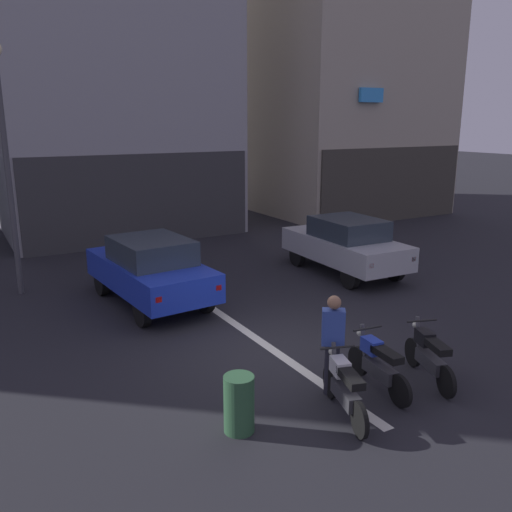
{
  "coord_description": "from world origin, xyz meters",
  "views": [
    {
      "loc": [
        -5.06,
        -7.95,
        4.32
      ],
      "look_at": [
        0.66,
        2.0,
        1.4
      ],
      "focal_mm": 37.46,
      "sensor_mm": 36.0,
      "label": 1
    }
  ],
  "objects_px": {
    "car_silver_parked_kerbside": "(345,244)",
    "motorcycle_blue_row_left_mid": "(378,364)",
    "car_blue_crossing_near": "(150,269)",
    "person_by_motorcycles": "(333,344)",
    "motorcycle_white_row_leftmost": "(344,387)",
    "motorcycle_black_row_centre": "(429,355)",
    "street_lamp": "(5,144)",
    "trash_bin": "(239,404)",
    "car_white_down_street": "(135,211)"
  },
  "relations": [
    {
      "from": "motorcycle_white_row_leftmost",
      "to": "trash_bin",
      "type": "relative_size",
      "value": 1.9
    },
    {
      "from": "motorcycle_white_row_leftmost",
      "to": "person_by_motorcycles",
      "type": "xyz_separation_m",
      "value": [
        0.25,
        0.62,
        0.4
      ]
    },
    {
      "from": "motorcycle_black_row_centre",
      "to": "car_white_down_street",
      "type": "bearing_deg",
      "value": 91.92
    },
    {
      "from": "street_lamp",
      "to": "motorcycle_blue_row_left_mid",
      "type": "distance_m",
      "value": 10.07
    },
    {
      "from": "trash_bin",
      "to": "car_white_down_street",
      "type": "bearing_deg",
      "value": 78.04
    },
    {
      "from": "motorcycle_white_row_leftmost",
      "to": "trash_bin",
      "type": "distance_m",
      "value": 1.62
    },
    {
      "from": "motorcycle_white_row_leftmost",
      "to": "motorcycle_blue_row_left_mid",
      "type": "bearing_deg",
      "value": 19.39
    },
    {
      "from": "street_lamp",
      "to": "motorcycle_white_row_leftmost",
      "type": "relative_size",
      "value": 3.78
    },
    {
      "from": "motorcycle_white_row_leftmost",
      "to": "motorcycle_blue_row_left_mid",
      "type": "height_order",
      "value": "same"
    },
    {
      "from": "motorcycle_black_row_centre",
      "to": "motorcycle_white_row_leftmost",
      "type": "bearing_deg",
      "value": -175.22
    },
    {
      "from": "car_silver_parked_kerbside",
      "to": "motorcycle_black_row_centre",
      "type": "relative_size",
      "value": 2.6
    },
    {
      "from": "street_lamp",
      "to": "trash_bin",
      "type": "height_order",
      "value": "street_lamp"
    },
    {
      "from": "car_silver_parked_kerbside",
      "to": "motorcycle_blue_row_left_mid",
      "type": "relative_size",
      "value": 2.5
    },
    {
      "from": "car_blue_crossing_near",
      "to": "motorcycle_white_row_leftmost",
      "type": "xyz_separation_m",
      "value": [
        0.81,
        -6.3,
        -0.43
      ]
    },
    {
      "from": "car_blue_crossing_near",
      "to": "car_silver_parked_kerbside",
      "type": "xyz_separation_m",
      "value": [
        5.75,
        -0.24,
        0.0
      ]
    },
    {
      "from": "motorcycle_blue_row_left_mid",
      "to": "person_by_motorcycles",
      "type": "relative_size",
      "value": 1.0
    },
    {
      "from": "motorcycle_white_row_leftmost",
      "to": "motorcycle_black_row_centre",
      "type": "relative_size",
      "value": 1.01
    },
    {
      "from": "person_by_motorcycles",
      "to": "motorcycle_black_row_centre",
      "type": "bearing_deg",
      "value": -15.0
    },
    {
      "from": "car_silver_parked_kerbside",
      "to": "motorcycle_black_row_centre",
      "type": "height_order",
      "value": "car_silver_parked_kerbside"
    },
    {
      "from": "street_lamp",
      "to": "person_by_motorcycles",
      "type": "distance_m",
      "value": 9.4
    },
    {
      "from": "car_silver_parked_kerbside",
      "to": "motorcycle_blue_row_left_mid",
      "type": "height_order",
      "value": "car_silver_parked_kerbside"
    },
    {
      "from": "motorcycle_white_row_leftmost",
      "to": "motorcycle_blue_row_left_mid",
      "type": "xyz_separation_m",
      "value": [
        0.98,
        0.34,
        0.0
      ]
    },
    {
      "from": "car_silver_parked_kerbside",
      "to": "trash_bin",
      "type": "xyz_separation_m",
      "value": [
        -6.5,
        -5.66,
        -0.46
      ]
    },
    {
      "from": "car_blue_crossing_near",
      "to": "trash_bin",
      "type": "bearing_deg",
      "value": -97.28
    },
    {
      "from": "car_silver_parked_kerbside",
      "to": "trash_bin",
      "type": "distance_m",
      "value": 8.63
    },
    {
      "from": "trash_bin",
      "to": "motorcycle_blue_row_left_mid",
      "type": "bearing_deg",
      "value": -1.43
    },
    {
      "from": "car_white_down_street",
      "to": "motorcycle_black_row_centre",
      "type": "distance_m",
      "value": 14.6
    },
    {
      "from": "car_white_down_street",
      "to": "street_lamp",
      "type": "height_order",
      "value": "street_lamp"
    },
    {
      "from": "motorcycle_blue_row_left_mid",
      "to": "trash_bin",
      "type": "height_order",
      "value": "motorcycle_blue_row_left_mid"
    },
    {
      "from": "car_silver_parked_kerbside",
      "to": "car_blue_crossing_near",
      "type": "bearing_deg",
      "value": 177.65
    },
    {
      "from": "street_lamp",
      "to": "motorcycle_white_row_leftmost",
      "type": "distance_m",
      "value": 9.98
    },
    {
      "from": "car_silver_parked_kerbside",
      "to": "person_by_motorcycles",
      "type": "distance_m",
      "value": 7.18
    },
    {
      "from": "car_white_down_street",
      "to": "street_lamp",
      "type": "distance_m",
      "value": 8.28
    },
    {
      "from": "car_silver_parked_kerbside",
      "to": "motorcycle_black_row_centre",
      "type": "xyz_separation_m",
      "value": [
        -2.97,
        -5.9,
        -0.43
      ]
    },
    {
      "from": "motorcycle_blue_row_left_mid",
      "to": "motorcycle_black_row_centre",
      "type": "xyz_separation_m",
      "value": [
        0.99,
        -0.18,
        0.0
      ]
    },
    {
      "from": "motorcycle_black_row_centre",
      "to": "car_silver_parked_kerbside",
      "type": "bearing_deg",
      "value": 63.27
    },
    {
      "from": "car_silver_parked_kerbside",
      "to": "trash_bin",
      "type": "bearing_deg",
      "value": -138.96
    },
    {
      "from": "car_blue_crossing_near",
      "to": "person_by_motorcycles",
      "type": "xyz_separation_m",
      "value": [
        1.06,
        -5.68,
        -0.03
      ]
    },
    {
      "from": "car_blue_crossing_near",
      "to": "trash_bin",
      "type": "height_order",
      "value": "car_blue_crossing_near"
    },
    {
      "from": "street_lamp",
      "to": "motorcycle_black_row_centre",
      "type": "xyz_separation_m",
      "value": [
        5.43,
        -8.59,
        -3.31
      ]
    },
    {
      "from": "car_white_down_street",
      "to": "motorcycle_white_row_leftmost",
      "type": "height_order",
      "value": "car_white_down_street"
    },
    {
      "from": "car_silver_parked_kerbside",
      "to": "motorcycle_white_row_leftmost",
      "type": "relative_size",
      "value": 2.57
    },
    {
      "from": "person_by_motorcycles",
      "to": "motorcycle_white_row_leftmost",
      "type": "bearing_deg",
      "value": -111.88
    },
    {
      "from": "car_blue_crossing_near",
      "to": "motorcycle_black_row_centre",
      "type": "bearing_deg",
      "value": -65.67
    },
    {
      "from": "car_white_down_street",
      "to": "person_by_motorcycles",
      "type": "distance_m",
      "value": 14.18
    },
    {
      "from": "motorcycle_blue_row_left_mid",
      "to": "car_blue_crossing_near",
      "type": "bearing_deg",
      "value": 106.72
    },
    {
      "from": "car_blue_crossing_near",
      "to": "person_by_motorcycles",
      "type": "height_order",
      "value": "person_by_motorcycles"
    },
    {
      "from": "car_silver_parked_kerbside",
      "to": "motorcycle_white_row_leftmost",
      "type": "distance_m",
      "value": 7.83
    },
    {
      "from": "car_silver_parked_kerbside",
      "to": "motorcycle_blue_row_left_mid",
      "type": "bearing_deg",
      "value": -124.67
    },
    {
      "from": "car_blue_crossing_near",
      "to": "car_silver_parked_kerbside",
      "type": "height_order",
      "value": "same"
    }
  ]
}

